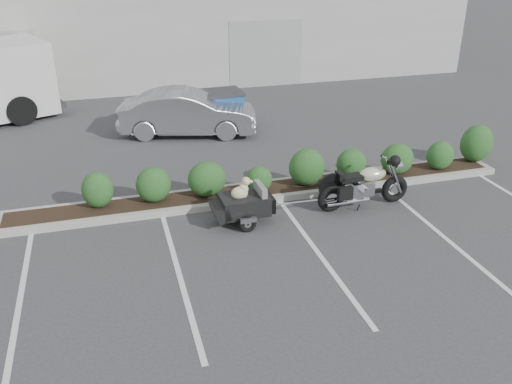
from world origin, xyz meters
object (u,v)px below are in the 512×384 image
object	(u,v)px
motorcycle	(364,186)
pet_trailer	(243,204)
dumpster	(216,109)
sedan	(188,113)

from	to	relation	value
motorcycle	pet_trailer	world-z (taller)	motorcycle
pet_trailer	dumpster	distance (m)	6.56
dumpster	pet_trailer	bearing A→B (deg)	-100.28
dumpster	sedan	bearing A→B (deg)	-155.50
motorcycle	sedan	xyz separation A→B (m)	(-2.93, 6.02, 0.17)
pet_trailer	sedan	size ratio (longest dim) A/B	0.43
motorcycle	sedan	world-z (taller)	sedan
pet_trailer	dumpster	xyz separation A→B (m)	(0.82, 6.50, 0.12)
sedan	dumpster	distance (m)	1.10
sedan	dumpster	xyz separation A→B (m)	(0.97, 0.51, -0.11)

